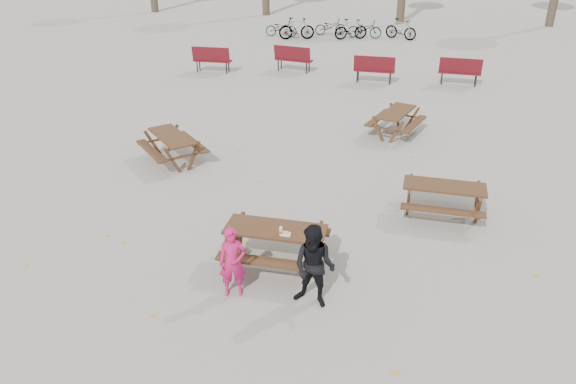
% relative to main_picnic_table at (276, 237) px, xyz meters
% --- Properties ---
extents(ground, '(80.00, 80.00, 0.00)m').
position_rel_main_picnic_table_xyz_m(ground, '(0.00, 0.00, -0.59)').
color(ground, gray).
rests_on(ground, ground).
extents(main_picnic_table, '(1.80, 1.45, 0.78)m').
position_rel_main_picnic_table_xyz_m(main_picnic_table, '(0.00, 0.00, 0.00)').
color(main_picnic_table, '#3D2716').
rests_on(main_picnic_table, ground).
extents(food_tray, '(0.18, 0.11, 0.03)m').
position_rel_main_picnic_table_xyz_m(food_tray, '(0.23, -0.19, 0.21)').
color(food_tray, white).
rests_on(food_tray, main_picnic_table).
extents(bread_roll, '(0.14, 0.06, 0.05)m').
position_rel_main_picnic_table_xyz_m(bread_roll, '(0.23, -0.19, 0.25)').
color(bread_roll, tan).
rests_on(bread_roll, food_tray).
extents(soda_bottle, '(0.07, 0.07, 0.17)m').
position_rel_main_picnic_table_xyz_m(soda_bottle, '(0.15, -0.20, 0.26)').
color(soda_bottle, silver).
rests_on(soda_bottle, main_picnic_table).
extents(child, '(0.54, 0.44, 1.27)m').
position_rel_main_picnic_table_xyz_m(child, '(-0.48, -1.00, 0.05)').
color(child, '#C6185F').
rests_on(child, ground).
extents(adult, '(0.80, 0.67, 1.47)m').
position_rel_main_picnic_table_xyz_m(adult, '(0.89, -0.96, 0.15)').
color(adult, black).
rests_on(adult, ground).
extents(picnic_table_east, '(1.71, 1.39, 0.72)m').
position_rel_main_picnic_table_xyz_m(picnic_table_east, '(2.98, 2.56, -0.23)').
color(picnic_table_east, '#3D2716').
rests_on(picnic_table_east, ground).
extents(picnic_table_north, '(2.13, 2.13, 0.72)m').
position_rel_main_picnic_table_xyz_m(picnic_table_north, '(-3.71, 3.94, -0.23)').
color(picnic_table_north, '#3D2716').
rests_on(picnic_table_north, ground).
extents(picnic_table_far, '(1.71, 1.92, 0.69)m').
position_rel_main_picnic_table_xyz_m(picnic_table_far, '(1.74, 7.17, -0.24)').
color(picnic_table_far, '#3D2716').
rests_on(picnic_table_far, ground).
extents(park_bench_row, '(10.97, 1.51, 1.03)m').
position_rel_main_picnic_table_xyz_m(park_bench_row, '(-0.98, 12.71, -0.07)').
color(park_bench_row, maroon).
rests_on(park_bench_row, ground).
extents(bicycle_row, '(7.52, 2.44, 1.05)m').
position_rel_main_picnic_table_xyz_m(bicycle_row, '(-1.86, 19.89, -0.12)').
color(bicycle_row, black).
rests_on(bicycle_row, ground).
extents(fallen_leaves, '(11.00, 11.00, 0.01)m').
position_rel_main_picnic_table_xyz_m(fallen_leaves, '(0.50, 2.50, -0.58)').
color(fallen_leaves, gold).
rests_on(fallen_leaves, ground).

